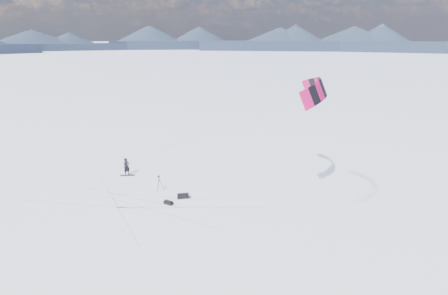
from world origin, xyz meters
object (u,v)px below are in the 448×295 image
at_px(snowkiter, 128,175).
at_px(tripod, 159,181).
at_px(gear_bag_a, 183,196).
at_px(snowboard, 127,175).
at_px(gear_bag_b, 168,203).

xyz_separation_m(snowkiter, tripod, (4.58, -1.48, 0.87)).
relative_size(tripod, gear_bag_a, 1.35).
bearing_deg(snowboard, gear_bag_a, -40.38).
height_order(tripod, gear_bag_b, tripod).
bearing_deg(gear_bag_b, tripod, 144.22).
bearing_deg(tripod, snowkiter, 132.19).
bearing_deg(snowkiter, gear_bag_b, -94.67).
bearing_deg(gear_bag_a, gear_bag_b, -141.82).
relative_size(snowkiter, gear_bag_a, 1.69).
bearing_deg(gear_bag_a, tripod, 139.55).
distance_m(gear_bag_a, gear_bag_b, 1.44).
height_order(snowkiter, gear_bag_a, snowkiter).
height_order(snowkiter, gear_bag_b, snowkiter).
distance_m(snowkiter, tripod, 4.89).
relative_size(gear_bag_a, gear_bag_b, 1.37).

